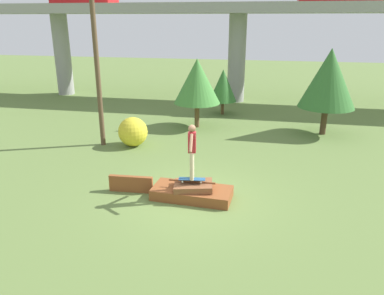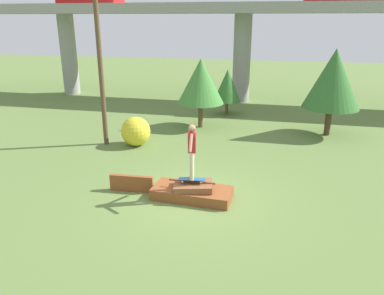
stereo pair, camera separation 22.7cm
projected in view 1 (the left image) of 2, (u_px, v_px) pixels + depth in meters
ground_plane at (192, 198)px, 11.36m from camera, size 80.00×80.00×0.00m
scrap_pile at (192, 192)px, 11.29m from camera, size 2.43×1.20×0.57m
scrap_plank_loose at (131, 184)px, 11.69m from camera, size 1.39×0.21×0.52m
skateboard at (192, 179)px, 11.09m from camera, size 0.81×0.31×0.09m
skater at (192, 148)px, 10.77m from camera, size 0.24×1.18×1.66m
highway_overpass at (238, 17)px, 22.91m from camera, size 44.00×3.80×6.04m
utility_pole at (96, 55)px, 14.93m from camera, size 1.30×0.20×7.30m
tree_behind_left at (197, 81)px, 18.02m from camera, size 2.26×2.26×3.37m
tree_behind_right at (223, 85)px, 20.74m from camera, size 1.54×1.54×2.52m
tree_mid_back at (329, 78)px, 16.77m from camera, size 2.54×2.54×3.94m
bush_yellow_flowering at (133, 132)px, 15.80m from camera, size 1.24×1.24×1.24m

